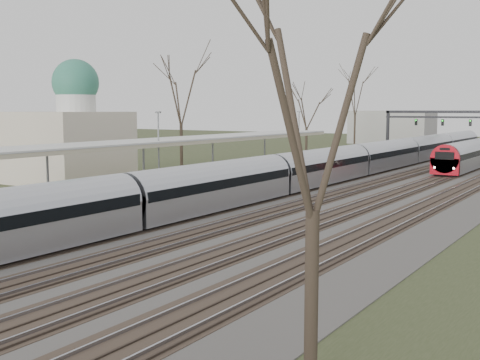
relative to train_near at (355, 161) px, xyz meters
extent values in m
cube|color=#474442|center=(2.50, -0.13, -1.43)|extent=(24.00, 160.00, 0.10)
cube|color=#4C3828|center=(-3.50, -0.13, -1.39)|extent=(2.60, 160.00, 0.06)
cube|color=gray|center=(-4.22, -0.13, -1.32)|extent=(0.07, 160.00, 0.12)
cube|color=gray|center=(-2.78, -0.13, -1.32)|extent=(0.07, 160.00, 0.12)
cube|color=#4C3828|center=(0.00, -0.13, -1.39)|extent=(2.60, 160.00, 0.06)
cube|color=gray|center=(-0.72, -0.13, -1.32)|extent=(0.07, 160.00, 0.12)
cube|color=gray|center=(0.72, -0.13, -1.32)|extent=(0.07, 160.00, 0.12)
cube|color=#4C3828|center=(3.50, -0.13, -1.39)|extent=(2.60, 160.00, 0.06)
cube|color=gray|center=(2.78, -0.13, -1.32)|extent=(0.07, 160.00, 0.12)
cube|color=gray|center=(4.22, -0.13, -1.32)|extent=(0.07, 160.00, 0.12)
cube|color=#4C3828|center=(7.00, -0.13, -1.39)|extent=(2.60, 160.00, 0.06)
cube|color=gray|center=(6.28, -0.13, -1.32)|extent=(0.07, 160.00, 0.12)
cube|color=gray|center=(7.72, -0.13, -1.32)|extent=(0.07, 160.00, 0.12)
cube|color=#4C3828|center=(10.50, -0.13, -1.39)|extent=(2.60, 160.00, 0.06)
cube|color=gray|center=(9.78, -0.13, -1.32)|extent=(0.07, 160.00, 0.12)
cube|color=#9E9B93|center=(-6.55, -17.63, -0.98)|extent=(3.50, 69.00, 1.00)
cylinder|color=slate|center=(-6.55, -29.13, 1.02)|extent=(0.14, 0.14, 3.00)
cylinder|color=slate|center=(-6.55, -21.13, 1.02)|extent=(0.14, 0.14, 3.00)
cylinder|color=slate|center=(-6.55, -13.13, 1.02)|extent=(0.14, 0.14, 3.00)
cylinder|color=slate|center=(-6.55, -5.13, 1.02)|extent=(0.14, 0.14, 3.00)
cube|color=silver|center=(-6.55, -22.13, 2.57)|extent=(4.10, 50.00, 0.12)
cube|color=beige|center=(-6.55, -22.13, 2.40)|extent=(4.10, 50.00, 0.25)
cube|color=beige|center=(-19.50, -17.13, 1.52)|extent=(10.00, 8.00, 6.00)
cylinder|color=silver|center=(-17.50, -17.13, 5.72)|extent=(3.20, 3.20, 2.50)
sphere|color=#2F7664|center=(-17.50, -17.13, 6.92)|extent=(3.80, 3.80, 3.80)
cube|color=black|center=(-7.50, 29.87, 1.52)|extent=(0.35, 0.35, 6.00)
cube|color=black|center=(2.75, 29.87, 4.42)|extent=(21.00, 0.35, 0.35)
cube|color=black|center=(2.75, 29.87, 3.72)|extent=(21.00, 0.25, 0.25)
cube|color=black|center=(-3.50, 29.67, 3.02)|extent=(0.32, 0.22, 0.85)
sphere|color=#0CFF19|center=(-3.50, 29.53, 3.27)|extent=(0.16, 0.16, 0.16)
cube|color=black|center=(0.00, 29.67, 3.02)|extent=(0.32, 0.22, 0.85)
sphere|color=#0CFF19|center=(0.00, 29.53, 3.27)|extent=(0.16, 0.16, 0.16)
cube|color=black|center=(3.50, 29.67, 3.02)|extent=(0.32, 0.22, 0.85)
sphere|color=#0CFF19|center=(3.50, 29.53, 3.27)|extent=(0.16, 0.16, 0.16)
cylinder|color=#2D231C|center=(-14.50, -7.13, 1.00)|extent=(0.30, 0.30, 4.95)
cylinder|color=#2D231C|center=(15.50, -40.13, 0.55)|extent=(0.30, 0.30, 4.05)
cube|color=#B1B3BB|center=(0.00, 0.24, -0.38)|extent=(2.55, 90.00, 1.60)
cylinder|color=#B1B3BB|center=(0.00, 0.24, 0.27)|extent=(2.60, 89.70, 2.60)
cube|color=black|center=(0.00, 0.24, 0.37)|extent=(2.62, 89.40, 0.55)
cube|color=black|center=(0.00, 0.24, -1.30)|extent=(1.80, 89.00, 0.35)
cube|color=red|center=(7.00, 4.06, -0.43)|extent=(2.55, 0.50, 1.50)
cylinder|color=red|center=(7.00, 4.11, 0.27)|extent=(2.60, 0.60, 2.60)
cube|color=black|center=(7.00, 3.84, 0.57)|extent=(1.70, 0.12, 0.70)
sphere|color=white|center=(6.15, 3.86, -0.53)|extent=(0.22, 0.22, 0.22)
sphere|color=white|center=(7.85, 3.86, -0.53)|extent=(0.22, 0.22, 0.22)
camera|label=1|loc=(21.08, -51.51, 4.68)|focal=45.00mm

